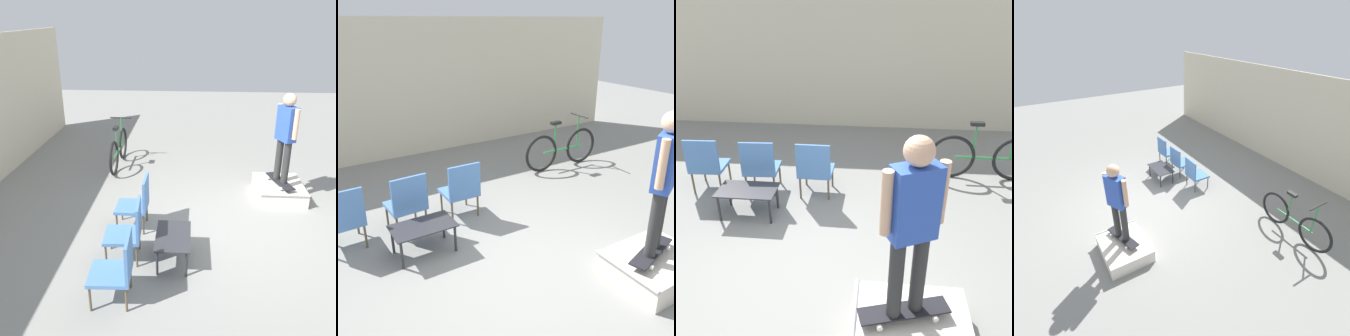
% 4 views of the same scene
% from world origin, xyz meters
% --- Properties ---
extents(ground_plane, '(24.00, 24.00, 0.00)m').
position_xyz_m(ground_plane, '(0.00, 0.00, 0.00)').
color(ground_plane, gray).
extents(house_wall_back, '(12.00, 0.06, 3.00)m').
position_xyz_m(house_wall_back, '(0.00, 4.96, 1.50)').
color(house_wall_back, beige).
rests_on(house_wall_back, ground_plane).
extents(skate_ramp_box, '(1.09, 0.89, 0.31)m').
position_xyz_m(skate_ramp_box, '(1.23, -0.93, 0.15)').
color(skate_ramp_box, silver).
rests_on(skate_ramp_box, ground_plane).
extents(skateboard_on_ramp, '(0.86, 0.43, 0.07)m').
position_xyz_m(skateboard_on_ramp, '(1.15, -0.91, 0.37)').
color(skateboard_on_ramp, black).
rests_on(skateboard_on_ramp, skate_ramp_box).
extents(person_skater, '(0.52, 0.34, 1.69)m').
position_xyz_m(person_skater, '(1.15, -0.91, 1.38)').
color(person_skater, '#2D2D2D').
rests_on(person_skater, skateboard_on_ramp).
extents(coffee_table, '(0.83, 0.50, 0.41)m').
position_xyz_m(coffee_table, '(-0.97, 1.05, 0.36)').
color(coffee_table, '#2D2D33').
rests_on(coffee_table, ground_plane).
extents(patio_chair_left, '(0.54, 0.54, 0.92)m').
position_xyz_m(patio_chair_left, '(-1.84, 1.69, 0.49)').
color(patio_chair_left, brown).
rests_on(patio_chair_left, ground_plane).
extents(patio_chair_center, '(0.55, 0.55, 0.92)m').
position_xyz_m(patio_chair_center, '(-0.96, 1.69, 0.49)').
color(patio_chair_center, brown).
rests_on(patio_chair_center, ground_plane).
extents(patio_chair_right, '(0.53, 0.53, 0.92)m').
position_xyz_m(patio_chair_right, '(-0.10, 1.69, 0.49)').
color(patio_chair_right, brown).
rests_on(patio_chair_right, ground_plane).
extents(bicycle, '(1.82, 0.52, 1.08)m').
position_xyz_m(bicycle, '(2.64, 2.52, 0.41)').
color(bicycle, black).
rests_on(bicycle, ground_plane).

